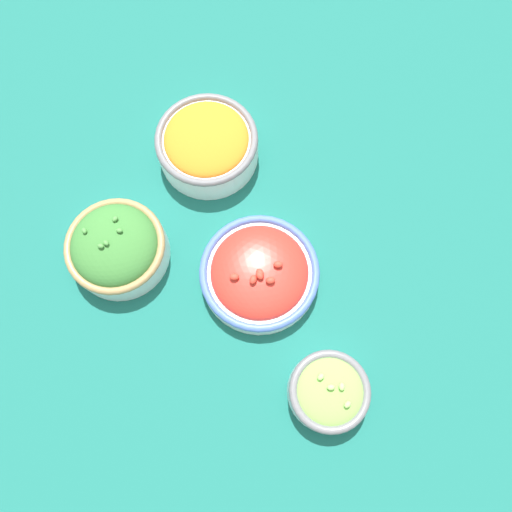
% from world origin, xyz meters
% --- Properties ---
extents(ground_plane, '(3.00, 3.00, 0.00)m').
position_xyz_m(ground_plane, '(0.00, 0.00, 0.00)').
color(ground_plane, '#196056').
extents(bowl_cherry_tomatoes, '(0.18, 0.18, 0.06)m').
position_xyz_m(bowl_cherry_tomatoes, '(0.02, -0.01, 0.02)').
color(bowl_cherry_tomatoes, white).
rests_on(bowl_cherry_tomatoes, ground_plane).
extents(bowl_broccoli, '(0.15, 0.15, 0.08)m').
position_xyz_m(bowl_broccoli, '(-0.15, -0.14, 0.04)').
color(bowl_broccoli, white).
rests_on(bowl_broccoli, ground_plane).
extents(bowl_lettuce, '(0.11, 0.11, 0.06)m').
position_xyz_m(bowl_lettuce, '(0.21, -0.06, 0.03)').
color(bowl_lettuce, silver).
rests_on(bowl_lettuce, ground_plane).
extents(bowl_carrots, '(0.16, 0.16, 0.07)m').
position_xyz_m(bowl_carrots, '(-0.19, 0.07, 0.04)').
color(bowl_carrots, white).
rests_on(bowl_carrots, ground_plane).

